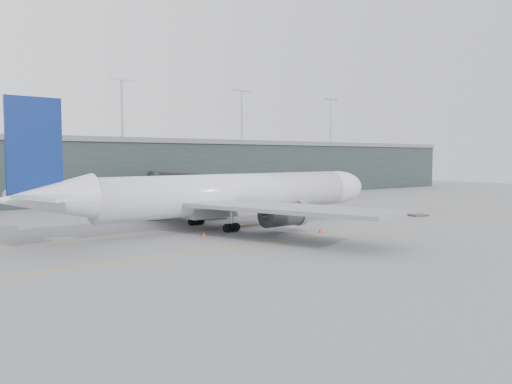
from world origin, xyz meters
TOP-DOWN VIEW (x-y plane):
  - ground at (0.00, 0.00)m, footprint 320.00×320.00m
  - taxiline_a at (0.00, -4.00)m, footprint 160.00×0.25m
  - taxiline_b at (0.00, -20.00)m, footprint 160.00×0.25m
  - taxiline_lead_main at (5.00, 20.00)m, footprint 0.25×60.00m
  - terminal at (-0.00, 58.00)m, footprint 240.00×36.00m
  - main_aircraft at (1.22, -5.05)m, footprint 62.56×58.75m
  - jet_bridge at (16.11, 25.20)m, footprint 16.51×47.17m
  - gse_cart at (28.23, -8.41)m, footprint 2.41×1.73m
  - baggage_dolly at (35.78, -13.81)m, footprint 3.47×3.06m
  - uld_a at (-5.61, 9.10)m, footprint 2.25×2.03m
  - uld_b at (-4.05, 10.74)m, footprint 2.15×1.95m
  - uld_c at (1.47, 11.15)m, footprint 1.93×1.60m
  - cone_nose at (34.83, -6.27)m, footprint 0.50×0.50m
  - cone_wing_stbd at (7.66, -17.85)m, footprint 0.44×0.44m
  - cone_wing_port at (10.29, 10.19)m, footprint 0.46×0.46m
  - cone_tail at (-7.47, -11.60)m, footprint 0.45×0.45m

SIDE VIEW (x-z plane):
  - ground at x=0.00m, z-range 0.00..0.00m
  - taxiline_a at x=0.00m, z-range 0.00..0.02m
  - taxiline_b at x=0.00m, z-range 0.00..0.02m
  - taxiline_lead_main at x=5.00m, z-range 0.00..0.02m
  - baggage_dolly at x=35.78m, z-range 0.03..0.32m
  - cone_wing_stbd at x=7.66m, z-range 0.00..0.70m
  - cone_tail at x=-7.47m, z-range 0.00..0.71m
  - cone_wing_port at x=10.29m, z-range 0.00..0.74m
  - cone_nose at x=34.83m, z-range 0.00..0.79m
  - gse_cart at x=28.23m, z-range 0.09..1.60m
  - uld_b at x=-4.05m, z-range 0.04..1.64m
  - uld_c at x=1.47m, z-range 0.04..1.69m
  - uld_a at x=-5.61m, z-range 0.04..1.72m
  - main_aircraft at x=1.22m, z-range -3.85..13.70m
  - jet_bridge at x=16.11m, z-range 1.82..9.15m
  - terminal at x=0.00m, z-range -6.88..22.12m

